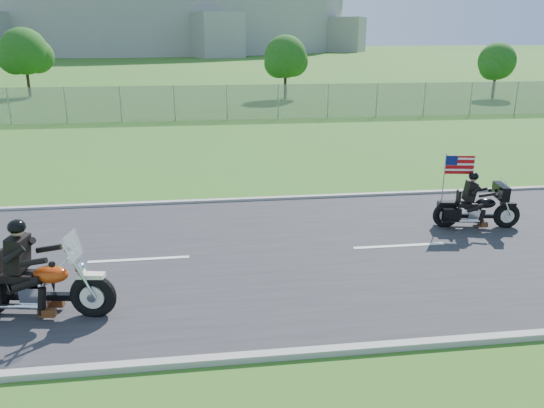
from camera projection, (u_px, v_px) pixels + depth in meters
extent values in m
plane|color=#245B1C|center=(229.00, 256.00, 11.99)|extent=(420.00, 420.00, 0.00)
cube|color=#28282B|center=(229.00, 256.00, 11.98)|extent=(120.00, 8.00, 0.04)
cube|color=#9E9B93|center=(222.00, 201.00, 15.79)|extent=(120.00, 0.18, 0.12)
cube|color=#9E9B93|center=(244.00, 358.00, 8.15)|extent=(120.00, 0.18, 0.12)
cube|color=gray|center=(121.00, 104.00, 29.92)|extent=(60.00, 0.03, 2.00)
cylinder|color=#A3A099|center=(135.00, 16.00, 166.79)|extent=(130.00, 130.00, 20.00)
cylinder|color=#382316|center=(285.00, 82.00, 40.66)|extent=(0.22, 0.22, 2.52)
sphere|color=#1E4813|center=(285.00, 56.00, 40.08)|extent=(3.20, 3.20, 3.20)
sphere|color=#1E4813|center=(293.00, 61.00, 40.72)|extent=(2.40, 2.40, 2.40)
sphere|color=#1E4813|center=(279.00, 63.00, 39.77)|extent=(2.24, 2.24, 2.24)
cylinder|color=#382316|center=(28.00, 79.00, 41.88)|extent=(0.22, 0.22, 2.80)
sphere|color=#1E4813|center=(24.00, 51.00, 41.23)|extent=(3.60, 3.60, 3.60)
sphere|color=#1E4813|center=(36.00, 56.00, 41.95)|extent=(2.70, 2.70, 2.70)
sphere|color=#1E4813|center=(15.00, 58.00, 40.88)|extent=(2.52, 2.52, 2.52)
cylinder|color=#382316|center=(494.00, 84.00, 40.83)|extent=(0.22, 0.22, 2.24)
sphere|color=#1E4813|center=(497.00, 61.00, 40.31)|extent=(2.80, 2.80, 2.80)
sphere|color=#1E4813|center=(500.00, 65.00, 40.88)|extent=(2.10, 2.10, 2.10)
sphere|color=#1E4813|center=(493.00, 67.00, 40.04)|extent=(1.96, 1.96, 1.96)
torus|color=black|center=(93.00, 296.00, 9.30)|extent=(0.85, 0.34, 0.83)
ellipsoid|color=#BE3A0D|center=(51.00, 274.00, 9.19)|extent=(0.68, 0.46, 0.31)
cube|color=black|center=(18.00, 276.00, 9.23)|extent=(0.66, 0.43, 0.13)
cube|color=black|center=(18.00, 253.00, 9.09)|extent=(0.34, 0.49, 0.62)
sphere|color=black|center=(17.00, 227.00, 8.94)|extent=(0.35, 0.35, 0.30)
cube|color=silver|center=(73.00, 246.00, 9.01)|extent=(0.13, 0.52, 0.45)
torus|color=black|center=(507.00, 216.00, 13.61)|extent=(0.69, 0.27, 0.67)
torus|color=black|center=(446.00, 215.00, 13.66)|extent=(0.69, 0.27, 0.67)
ellipsoid|color=black|center=(486.00, 203.00, 13.52)|extent=(0.55, 0.37, 0.25)
cube|color=black|center=(467.00, 204.00, 13.55)|extent=(0.54, 0.35, 0.11)
cube|color=black|center=(470.00, 191.00, 13.44)|extent=(0.28, 0.40, 0.50)
sphere|color=black|center=(474.00, 176.00, 13.32)|extent=(0.28, 0.28, 0.25)
cube|color=black|center=(501.00, 191.00, 13.42)|extent=(0.32, 0.75, 0.36)
cube|color=#B70C11|center=(460.00, 165.00, 13.43)|extent=(0.72, 0.14, 0.47)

